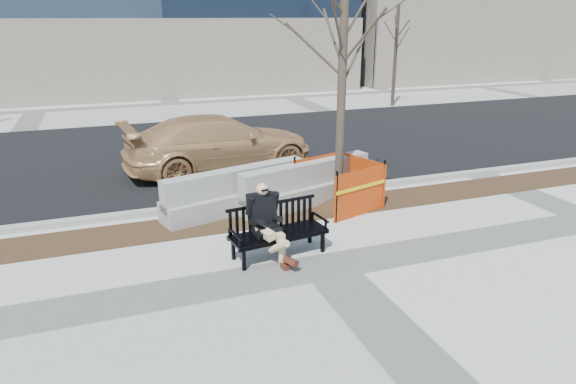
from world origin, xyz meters
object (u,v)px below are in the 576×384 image
(seated_man, at_px, (266,257))
(sedan, at_px, (221,169))
(jersey_barrier_left, at_px, (237,210))
(jersey_barrier_right, at_px, (307,203))
(tree_fence, at_px, (338,206))
(bench, at_px, (279,255))

(seated_man, distance_m, sedan, 5.79)
(jersey_barrier_left, xyz_separation_m, jersey_barrier_right, (1.65, -0.10, 0.00))
(jersey_barrier_left, height_order, jersey_barrier_right, jersey_barrier_right)
(tree_fence, distance_m, jersey_barrier_left, 2.30)
(seated_man, distance_m, tree_fence, 3.05)
(seated_man, bearing_deg, tree_fence, 31.93)
(bench, xyz_separation_m, jersey_barrier_left, (-0.13, 2.50, 0.00))
(bench, distance_m, seated_man, 0.24)
(jersey_barrier_right, bearing_deg, tree_fence, -52.29)
(tree_fence, xyz_separation_m, jersey_barrier_left, (-2.24, 0.55, 0.00))
(bench, distance_m, jersey_barrier_left, 2.50)
(sedan, relative_size, jersey_barrier_left, 1.55)
(jersey_barrier_right, bearing_deg, sedan, 94.98)
(jersey_barrier_left, relative_size, jersey_barrier_right, 0.99)
(tree_fence, bearing_deg, sedan, 115.63)
(bench, xyz_separation_m, sedan, (0.27, 5.78, 0.00))
(sedan, height_order, jersey_barrier_right, sedan)
(tree_fence, bearing_deg, seated_man, -140.54)
(jersey_barrier_right, bearing_deg, seated_man, -141.77)
(bench, height_order, jersey_barrier_left, jersey_barrier_left)
(tree_fence, xyz_separation_m, sedan, (-1.84, 3.83, 0.00))
(seated_man, distance_m, jersey_barrier_right, 2.96)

